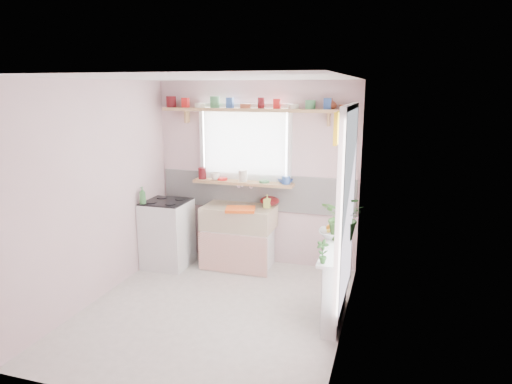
% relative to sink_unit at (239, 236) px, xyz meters
% --- Properties ---
extents(room, '(3.20, 3.20, 3.20)m').
position_rel_sink_unit_xyz_m(room, '(0.81, -0.43, 0.94)').
color(room, silver).
rests_on(room, ground).
extents(sink_unit, '(0.95, 0.65, 1.11)m').
position_rel_sink_unit_xyz_m(sink_unit, '(0.00, 0.00, 0.00)').
color(sink_unit, white).
rests_on(sink_unit, ground).
extents(cooker, '(0.58, 0.58, 0.93)m').
position_rel_sink_unit_xyz_m(cooker, '(-0.95, -0.24, 0.03)').
color(cooker, white).
rests_on(cooker, ground).
extents(radiator_ledge, '(0.22, 0.95, 0.78)m').
position_rel_sink_unit_xyz_m(radiator_ledge, '(1.45, -1.09, -0.03)').
color(radiator_ledge, white).
rests_on(radiator_ledge, ground).
extents(windowsill, '(1.40, 0.22, 0.04)m').
position_rel_sink_unit_xyz_m(windowsill, '(-0.00, 0.19, 0.71)').
color(windowsill, tan).
rests_on(windowsill, room).
extents(pine_shelf, '(2.52, 0.24, 0.04)m').
position_rel_sink_unit_xyz_m(pine_shelf, '(0.15, 0.18, 1.69)').
color(pine_shelf, tan).
rests_on(pine_shelf, room).
extents(shelf_crockery, '(2.47, 0.11, 0.12)m').
position_rel_sink_unit_xyz_m(shelf_crockery, '(0.11, 0.18, 1.76)').
color(shelf_crockery, '#590F14').
rests_on(shelf_crockery, pine_shelf).
extents(sill_crockery, '(1.35, 0.11, 0.12)m').
position_rel_sink_unit_xyz_m(sill_crockery, '(-0.00, 0.19, 0.78)').
color(sill_crockery, '#590F14').
rests_on(sill_crockery, windowsill).
extents(dish_tray, '(0.43, 0.37, 0.04)m').
position_rel_sink_unit_xyz_m(dish_tray, '(0.09, -0.19, 0.44)').
color(dish_tray, '#F95916').
rests_on(dish_tray, sink_unit).
extents(colander, '(0.32, 0.32, 0.12)m').
position_rel_sink_unit_xyz_m(colander, '(0.37, 0.20, 0.48)').
color(colander, maroon).
rests_on(colander, sink_unit).
extents(jade_plant, '(0.56, 0.52, 0.52)m').
position_rel_sink_unit_xyz_m(jade_plant, '(1.48, -0.75, 0.60)').
color(jade_plant, '#335E25').
rests_on(jade_plant, radiator_ledge).
extents(fruit_bowl, '(0.38, 0.38, 0.08)m').
position_rel_sink_unit_xyz_m(fruit_bowl, '(1.36, -0.69, 0.38)').
color(fruit_bowl, silver).
rests_on(fruit_bowl, radiator_ledge).
extents(herb_pot, '(0.14, 0.11, 0.23)m').
position_rel_sink_unit_xyz_m(herb_pot, '(1.36, -1.49, 0.46)').
color(herb_pot, '#2C5F26').
rests_on(herb_pot, radiator_ledge).
extents(soap_bottle_sink, '(0.09, 0.09, 0.18)m').
position_rel_sink_unit_xyz_m(soap_bottle_sink, '(0.37, 0.07, 0.51)').
color(soap_bottle_sink, '#CADB61').
rests_on(soap_bottle_sink, sink_unit).
extents(sill_cup, '(0.16, 0.16, 0.10)m').
position_rel_sink_unit_xyz_m(sill_cup, '(-0.39, 0.16, 0.78)').
color(sill_cup, white).
rests_on(sill_cup, windowsill).
extents(sill_bowl, '(0.23, 0.23, 0.06)m').
position_rel_sink_unit_xyz_m(sill_bowl, '(0.58, 0.25, 0.76)').
color(sill_bowl, '#2F4A99').
rests_on(sill_bowl, windowsill).
extents(shelf_vase, '(0.17, 0.17, 0.14)m').
position_rel_sink_unit_xyz_m(shelf_vase, '(1.16, 0.24, 1.78)').
color(shelf_vase, '#9B4B2F').
rests_on(shelf_vase, pine_shelf).
extents(cooker_bottle, '(0.09, 0.09, 0.23)m').
position_rel_sink_unit_xyz_m(cooker_bottle, '(-1.17, -0.46, 0.60)').
color(cooker_bottle, '#408043').
rests_on(cooker_bottle, cooker).
extents(fruit, '(0.20, 0.14, 0.10)m').
position_rel_sink_unit_xyz_m(fruit, '(1.37, -0.69, 0.45)').
color(fruit, orange).
rests_on(fruit, fruit_bowl).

